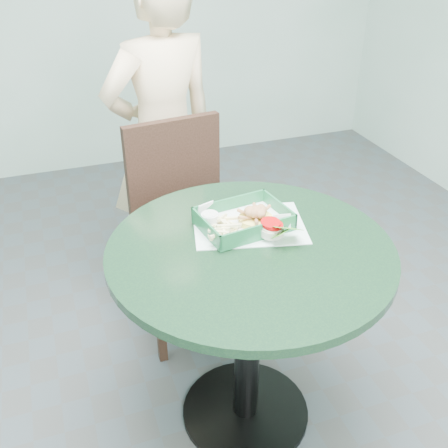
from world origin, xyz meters
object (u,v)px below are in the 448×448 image
object	(u,v)px
cafe_table	(249,294)
sauce_ramekin	(209,220)
diner_person	(163,137)
crab_sandwich	(256,220)
food_basket	(243,227)
dining_chair	(182,216)

from	to	relation	value
cafe_table	sauce_ramekin	xyz separation A→B (m)	(-0.09, 0.15, 0.22)
cafe_table	sauce_ramekin	distance (m)	0.28
diner_person	sauce_ramekin	xyz separation A→B (m)	(-0.04, -0.81, 0.02)
crab_sandwich	diner_person	bearing A→B (deg)	96.69
food_basket	crab_sandwich	bearing A→B (deg)	-27.46
crab_sandwich	sauce_ramekin	size ratio (longest dim) A/B	1.99
diner_person	sauce_ramekin	bearing A→B (deg)	72.06
dining_chair	food_basket	xyz separation A→B (m)	(0.07, -0.53, 0.23)
food_basket	sauce_ramekin	xyz separation A→B (m)	(-0.11, 0.03, 0.03)
food_basket	diner_person	bearing A→B (deg)	94.45
sauce_ramekin	cafe_table	bearing A→B (deg)	-59.21
diner_person	dining_chair	bearing A→B (deg)	74.02
cafe_table	food_basket	bearing A→B (deg)	79.35
food_basket	crab_sandwich	world-z (taller)	crab_sandwich
cafe_table	sauce_ramekin	size ratio (longest dim) A/B	15.87
food_basket	crab_sandwich	size ratio (longest dim) A/B	2.49
food_basket	cafe_table	bearing A→B (deg)	-100.65
dining_chair	food_basket	size ratio (longest dim) A/B	3.31
dining_chair	sauce_ramekin	xyz separation A→B (m)	(-0.04, -0.50, 0.27)
dining_chair	crab_sandwich	size ratio (longest dim) A/B	8.25
crab_sandwich	sauce_ramekin	world-z (taller)	crab_sandwich
dining_chair	diner_person	size ratio (longest dim) A/B	0.59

